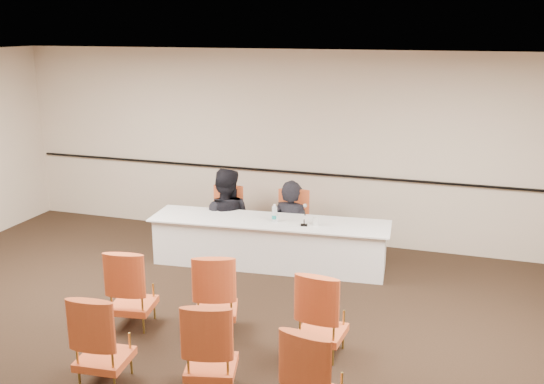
# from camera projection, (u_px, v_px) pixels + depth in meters

# --- Properties ---
(floor) EXTENTS (10.00, 10.00, 0.00)m
(floor) POSITION_uv_depth(u_px,v_px,m) (209.00, 365.00, 6.18)
(floor) COLOR black
(floor) RESTS_ON ground
(ceiling) EXTENTS (10.00, 10.00, 0.00)m
(ceiling) POSITION_uv_depth(u_px,v_px,m) (200.00, 66.00, 5.38)
(ceiling) COLOR white
(ceiling) RESTS_ON ground
(wall_back) EXTENTS (10.00, 0.04, 3.00)m
(wall_back) POSITION_uv_depth(u_px,v_px,m) (310.00, 148.00, 9.45)
(wall_back) COLOR beige
(wall_back) RESTS_ON ground
(wall_rail) EXTENTS (9.80, 0.04, 0.03)m
(wall_rail) POSITION_uv_depth(u_px,v_px,m) (309.00, 173.00, 9.52)
(wall_rail) COLOR black
(wall_rail) RESTS_ON wall_back
(panel_table) EXTENTS (3.46, 1.08, 0.68)m
(panel_table) POSITION_uv_depth(u_px,v_px,m) (269.00, 243.00, 8.66)
(panel_table) COLOR white
(panel_table) RESTS_ON ground
(panelist_main) EXTENTS (0.69, 0.51, 1.72)m
(panelist_main) POSITION_uv_depth(u_px,v_px,m) (291.00, 235.00, 9.12)
(panelist_main) COLOR black
(panelist_main) RESTS_ON ground
(panelist_main_chair) EXTENTS (0.54, 0.54, 0.95)m
(panelist_main_chair) POSITION_uv_depth(u_px,v_px,m) (291.00, 224.00, 9.07)
(panelist_main_chair) COLOR #DB4C27
(panelist_main_chair) RESTS_ON ground
(panelist_second) EXTENTS (0.97, 0.82, 1.77)m
(panelist_second) POSITION_uv_depth(u_px,v_px,m) (225.00, 225.00, 9.32)
(panelist_second) COLOR black
(panelist_second) RESTS_ON ground
(panelist_second_chair) EXTENTS (0.54, 0.54, 0.95)m
(panelist_second_chair) POSITION_uv_depth(u_px,v_px,m) (225.00, 219.00, 9.29)
(panelist_second_chair) COLOR #DB4C27
(panelist_second_chair) RESTS_ON ground
(papers) EXTENTS (0.37, 0.34, 0.00)m
(papers) POSITION_uv_depth(u_px,v_px,m) (297.00, 222.00, 8.48)
(papers) COLOR white
(papers) RESTS_ON panel_table
(microphone) EXTENTS (0.13, 0.21, 0.28)m
(microphone) POSITION_uv_depth(u_px,v_px,m) (304.00, 216.00, 8.30)
(microphone) COLOR black
(microphone) RESTS_ON panel_table
(water_bottle) EXTENTS (0.10, 0.10, 0.25)m
(water_bottle) POSITION_uv_depth(u_px,v_px,m) (275.00, 213.00, 8.47)
(water_bottle) COLOR teal
(water_bottle) RESTS_ON panel_table
(drinking_glass) EXTENTS (0.08, 0.08, 0.10)m
(drinking_glass) POSITION_uv_depth(u_px,v_px,m) (276.00, 218.00, 8.50)
(drinking_glass) COLOR white
(drinking_glass) RESTS_ON panel_table
(coffee_cup) EXTENTS (0.09, 0.09, 0.14)m
(coffee_cup) POSITION_uv_depth(u_px,v_px,m) (316.00, 221.00, 8.33)
(coffee_cup) COLOR silver
(coffee_cup) RESTS_ON panel_table
(aud_chair_front_left) EXTENTS (0.57, 0.57, 0.95)m
(aud_chair_front_left) POSITION_uv_depth(u_px,v_px,m) (132.00, 287.00, 6.88)
(aud_chair_front_left) COLOR #DB4C27
(aud_chair_front_left) RESTS_ON ground
(aud_chair_front_mid) EXTENTS (0.63, 0.63, 0.95)m
(aud_chair_front_mid) POSITION_uv_depth(u_px,v_px,m) (216.00, 292.00, 6.76)
(aud_chair_front_mid) COLOR #DB4C27
(aud_chair_front_mid) RESTS_ON ground
(aud_chair_front_right) EXTENTS (0.54, 0.54, 0.95)m
(aud_chair_front_right) POSITION_uv_depth(u_px,v_px,m) (322.00, 312.00, 6.28)
(aud_chair_front_right) COLOR #DB4C27
(aud_chair_front_right) RESTS_ON ground
(aud_chair_back_left) EXTENTS (0.54, 0.54, 0.95)m
(aud_chair_back_left) POSITION_uv_depth(u_px,v_px,m) (103.00, 338.00, 5.77)
(aud_chair_back_left) COLOR #DB4C27
(aud_chair_back_left) RESTS_ON ground
(aud_chair_back_mid) EXTENTS (0.61, 0.61, 0.95)m
(aud_chair_back_mid) POSITION_uv_depth(u_px,v_px,m) (211.00, 345.00, 5.63)
(aud_chair_back_mid) COLOR #DB4C27
(aud_chair_back_mid) RESTS_ON ground
(aud_chair_back_right) EXTENTS (0.59, 0.59, 0.95)m
(aud_chair_back_right) POSITION_uv_depth(u_px,v_px,m) (314.00, 375.00, 5.16)
(aud_chair_back_right) COLOR #DB4C27
(aud_chair_back_right) RESTS_ON ground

